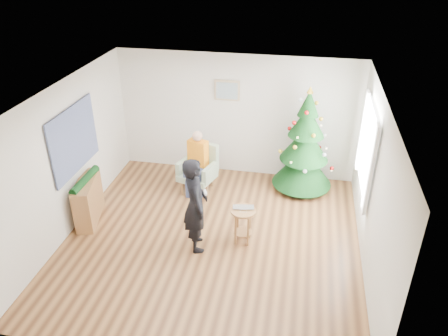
% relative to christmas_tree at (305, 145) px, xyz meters
% --- Properties ---
extents(floor, '(5.00, 5.00, 0.00)m').
position_rel_christmas_tree_xyz_m(floor, '(-1.44, -2.05, -0.98)').
color(floor, brown).
rests_on(floor, ground).
extents(ceiling, '(5.00, 5.00, 0.00)m').
position_rel_christmas_tree_xyz_m(ceiling, '(-1.44, -2.05, 1.62)').
color(ceiling, white).
rests_on(ceiling, wall_back).
extents(wall_back, '(5.00, 0.00, 5.00)m').
position_rel_christmas_tree_xyz_m(wall_back, '(-1.44, 0.45, 0.32)').
color(wall_back, silver).
rests_on(wall_back, floor).
extents(wall_front, '(5.00, 0.00, 5.00)m').
position_rel_christmas_tree_xyz_m(wall_front, '(-1.44, -4.55, 0.32)').
color(wall_front, silver).
rests_on(wall_front, floor).
extents(wall_left, '(0.00, 5.00, 5.00)m').
position_rel_christmas_tree_xyz_m(wall_left, '(-3.94, -2.05, 0.32)').
color(wall_left, silver).
rests_on(wall_left, floor).
extents(wall_right, '(0.00, 5.00, 5.00)m').
position_rel_christmas_tree_xyz_m(wall_right, '(1.06, -2.05, 0.32)').
color(wall_right, silver).
rests_on(wall_right, floor).
extents(window_panel, '(0.04, 1.30, 1.40)m').
position_rel_christmas_tree_xyz_m(window_panel, '(1.03, -1.05, 0.52)').
color(window_panel, white).
rests_on(window_panel, wall_right).
extents(curtains, '(0.05, 1.75, 1.50)m').
position_rel_christmas_tree_xyz_m(curtains, '(1.00, -1.05, 0.52)').
color(curtains, white).
rests_on(curtains, wall_right).
extents(christmas_tree, '(1.21, 1.21, 2.18)m').
position_rel_christmas_tree_xyz_m(christmas_tree, '(0.00, 0.00, 0.00)').
color(christmas_tree, '#3F2816').
rests_on(christmas_tree, floor).
extents(stool, '(0.43, 0.43, 0.64)m').
position_rel_christmas_tree_xyz_m(stool, '(-0.92, -1.98, -0.65)').
color(stool, brown).
rests_on(stool, floor).
extents(laptop, '(0.38, 0.28, 0.03)m').
position_rel_christmas_tree_xyz_m(laptop, '(-0.92, -1.98, -0.32)').
color(laptop, silver).
rests_on(laptop, stool).
extents(armchair, '(0.82, 0.79, 0.97)m').
position_rel_christmas_tree_xyz_m(armchair, '(-2.06, -0.45, -0.63)').
color(armchair, '#90A787').
rests_on(armchair, floor).
extents(seated_person, '(0.47, 0.61, 1.27)m').
position_rel_christmas_tree_xyz_m(seated_person, '(-2.08, -0.50, -0.34)').
color(seated_person, navy).
rests_on(seated_person, armchair).
extents(standing_man, '(0.60, 0.71, 1.66)m').
position_rel_christmas_tree_xyz_m(standing_man, '(-1.66, -2.26, -0.15)').
color(standing_man, black).
rests_on(standing_man, floor).
extents(game_controller, '(0.08, 0.13, 0.04)m').
position_rel_christmas_tree_xyz_m(game_controller, '(-1.48, -2.29, 0.12)').
color(game_controller, white).
rests_on(game_controller, standing_man).
extents(console, '(0.52, 1.04, 0.80)m').
position_rel_christmas_tree_xyz_m(console, '(-3.77, -1.86, -0.58)').
color(console, brown).
rests_on(console, floor).
extents(garland, '(0.14, 0.90, 0.14)m').
position_rel_christmas_tree_xyz_m(garland, '(-3.77, -1.86, -0.16)').
color(garland, black).
rests_on(garland, console).
extents(tapestry, '(0.03, 1.50, 1.15)m').
position_rel_christmas_tree_xyz_m(tapestry, '(-3.90, -1.75, 0.57)').
color(tapestry, black).
rests_on(tapestry, wall_left).
extents(framed_picture, '(0.52, 0.05, 0.42)m').
position_rel_christmas_tree_xyz_m(framed_picture, '(-1.64, 0.42, 0.87)').
color(framed_picture, tan).
rests_on(framed_picture, wall_back).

